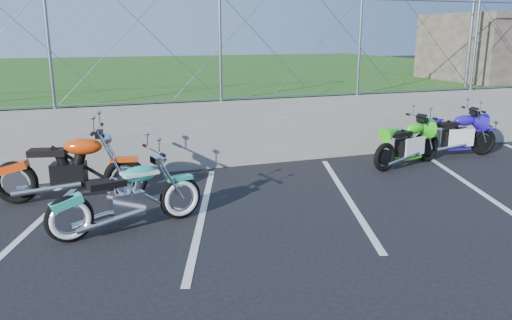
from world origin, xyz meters
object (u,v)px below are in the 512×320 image
object	(u,v)px
sportbike_green	(409,145)
sportbike_blue	(456,136)
naked_orange	(72,171)
cruiser_turquoise	(130,199)

from	to	relation	value
sportbike_green	sportbike_blue	xyz separation A→B (m)	(1.44, 0.33, 0.02)
naked_orange	sportbike_green	bearing A→B (deg)	13.23
cruiser_turquoise	sportbike_blue	size ratio (longest dim) A/B	1.07
naked_orange	sportbike_green	distance (m)	6.27
naked_orange	sportbike_green	world-z (taller)	naked_orange
cruiser_turquoise	sportbike_blue	xyz separation A→B (m)	(6.99, 1.88, 0.01)
sportbike_green	sportbike_blue	bearing A→B (deg)	-2.99
cruiser_turquoise	sportbike_blue	distance (m)	7.23
sportbike_blue	naked_orange	bearing A→B (deg)	-170.19
cruiser_turquoise	sportbike_blue	world-z (taller)	cruiser_turquoise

